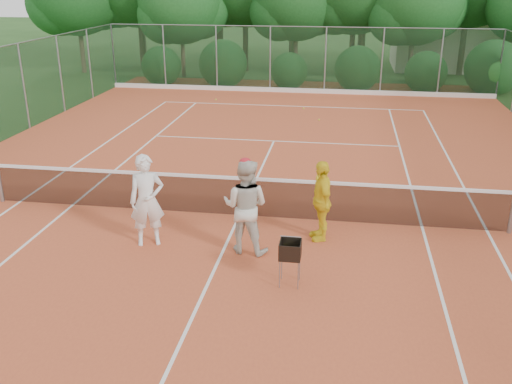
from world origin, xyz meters
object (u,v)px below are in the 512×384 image
player_yellow (321,201)px  ball_hopper (290,251)px  player_white (147,201)px  player_center_grp (246,206)px

player_yellow → ball_hopper: (-0.44, -2.00, -0.19)m
ball_hopper → player_yellow: bearing=83.3°
player_yellow → player_white: bearing=-92.9°
player_center_grp → ball_hopper: 1.59m
player_yellow → ball_hopper: bearing=-28.2°
player_white → player_yellow: player_white is taller
player_center_grp → player_yellow: player_center_grp is taller
player_yellow → ball_hopper: 2.06m
player_center_grp → player_yellow: bearing=29.1°
player_yellow → ball_hopper: player_yellow is taller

